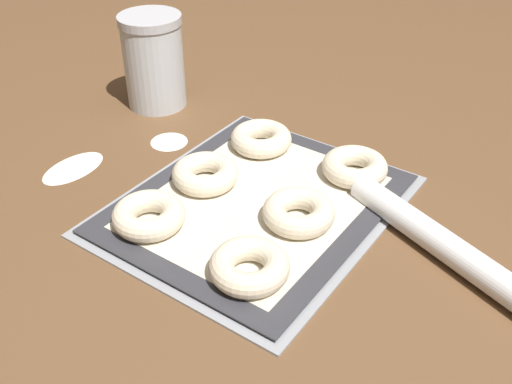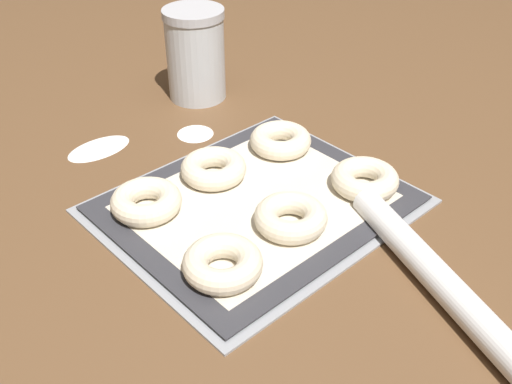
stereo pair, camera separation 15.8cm
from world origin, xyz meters
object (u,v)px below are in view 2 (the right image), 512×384
object	(u,v)px
bagel_front_right	(365,179)
bagel_back_right	(281,140)
bagel_front_left	(223,263)
bagel_back_center	(214,168)
baking_tray	(256,205)
rolling_pin	(433,273)
bagel_back_left	(146,201)
flour_canister	(196,54)
bagel_front_center	(292,216)

from	to	relation	value
bagel_front_right	bagel_back_right	bearing A→B (deg)	94.28
bagel_front_left	bagel_back_center	size ratio (longest dim) A/B	1.00
baking_tray	bagel_front_left	size ratio (longest dim) A/B	4.18
bagel_front_right	rolling_pin	size ratio (longest dim) A/B	0.25
bagel_back_left	bagel_back_right	world-z (taller)	same
bagel_back_center	rolling_pin	size ratio (longest dim) A/B	0.25
bagel_front_right	rolling_pin	world-z (taller)	bagel_front_right
flour_canister	baking_tray	bearing A→B (deg)	-115.26
baking_tray	bagel_front_left	distance (m)	0.17
bagel_front_right	bagel_back_right	distance (m)	0.18
baking_tray	bagel_front_left	world-z (taller)	bagel_front_left
bagel_back_right	flour_canister	distance (m)	0.29
bagel_back_center	bagel_front_center	bearing A→B (deg)	-89.08
bagel_front_right	flour_canister	bearing A→B (deg)	87.23
bagel_front_center	rolling_pin	size ratio (longest dim) A/B	0.25
bagel_back_center	flour_canister	distance (m)	0.33
bagel_front_left	bagel_front_right	size ratio (longest dim) A/B	1.00
bagel_back_left	rolling_pin	size ratio (longest dim) A/B	0.25
baking_tray	bagel_back_center	bearing A→B (deg)	93.48
bagel_back_right	flour_canister	xyz separation A→B (m)	(0.04, 0.28, 0.06)
bagel_back_left	bagel_back_center	world-z (taller)	same
bagel_back_left	baking_tray	bearing A→B (deg)	-34.28
bagel_back_right	flour_canister	size ratio (longest dim) A/B	0.59
bagel_back_left	rolling_pin	xyz separation A→B (m)	(0.19, -0.37, -0.01)
flour_canister	bagel_front_right	bearing A→B (deg)	-92.77
bagel_front_left	bagel_front_center	distance (m)	0.14
bagel_front_center	bagel_front_right	distance (m)	0.15
flour_canister	bagel_back_right	bearing A→B (deg)	-97.19
bagel_front_center	bagel_front_left	bearing A→B (deg)	-176.46
bagel_back_center	bagel_back_left	bearing A→B (deg)	-179.30
baking_tray	rolling_pin	distance (m)	0.29
rolling_pin	bagel_front_right	bearing A→B (deg)	63.44
bagel_front_right	bagel_back_center	distance (m)	0.24
bagel_back_center	flour_canister	world-z (taller)	flour_canister
baking_tray	flour_canister	world-z (taller)	flour_canister
bagel_back_left	bagel_front_center	bearing A→B (deg)	-52.32
bagel_front_left	flour_canister	size ratio (longest dim) A/B	0.59
bagel_back_center	bagel_back_right	bearing A→B (deg)	-3.94
bagel_back_right	rolling_pin	size ratio (longest dim) A/B	0.25
rolling_pin	bagel_front_left	bearing A→B (deg)	135.37
bagel_front_center	baking_tray	bearing A→B (deg)	87.88
bagel_front_center	rolling_pin	bearing A→B (deg)	-74.15
bagel_back_left	rolling_pin	world-z (taller)	bagel_back_left
bagel_back_left	bagel_back_center	size ratio (longest dim) A/B	1.00
bagel_front_center	bagel_front_right	world-z (taller)	same
bagel_back_right	rolling_pin	world-z (taller)	bagel_back_right
flour_canister	rolling_pin	world-z (taller)	flour_canister
bagel_front_right	flour_canister	size ratio (longest dim) A/B	0.59
bagel_front_right	rolling_pin	xyz separation A→B (m)	(-0.10, -0.19, -0.01)
bagel_back_left	flour_canister	xyz separation A→B (m)	(0.31, 0.27, 0.06)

